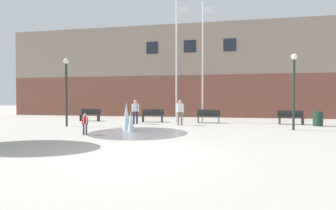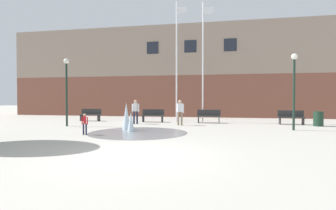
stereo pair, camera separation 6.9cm
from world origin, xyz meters
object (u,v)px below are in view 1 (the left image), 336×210
at_px(park_bench_center, 90,115).
at_px(flagpole_left, 177,58).
at_px(park_bench_far_right, 291,117).
at_px(trash_can, 318,119).
at_px(park_bench_under_right_flagpole, 153,115).
at_px(park_bench_near_trashcan, 209,116).
at_px(adult_near_bench, 180,110).
at_px(flagpole_right, 203,59).
at_px(child_in_fountain, 85,122).
at_px(lamp_post_right_lane, 294,81).
at_px(adult_in_red, 135,110).
at_px(lamp_post_left_lane, 66,82).

distance_m(park_bench_center, flagpole_left, 7.70).
height_order(park_bench_far_right, trash_can, park_bench_far_right).
height_order(park_bench_center, park_bench_under_right_flagpole, same).
bearing_deg(flagpole_left, park_bench_near_trashcan, -9.66).
bearing_deg(adult_near_bench, flagpole_right, -141.38).
relative_size(child_in_fountain, lamp_post_right_lane, 0.24).
bearing_deg(trash_can, flagpole_left, 172.12).
height_order(adult_near_bench, adult_in_red, same).
height_order(flagpole_left, flagpole_right, flagpole_left).
relative_size(park_bench_under_right_flagpole, lamp_post_right_lane, 0.40).
bearing_deg(flagpole_right, lamp_post_right_lane, -36.92).
xyz_separation_m(park_bench_under_right_flagpole, lamp_post_left_lane, (-4.42, -3.79, 2.18)).
height_order(park_bench_far_right, child_in_fountain, child_in_fountain).
distance_m(adult_near_bench, lamp_post_left_lane, 7.14).
height_order(park_bench_under_right_flagpole, adult_near_bench, adult_near_bench).
xyz_separation_m(adult_in_red, trash_can, (11.38, 0.78, -0.48)).
distance_m(park_bench_under_right_flagpole, child_in_fountain, 7.26).
height_order(park_bench_center, child_in_fountain, child_in_fountain).
height_order(adult_near_bench, lamp_post_right_lane, lamp_post_right_lane).
xyz_separation_m(park_bench_center, park_bench_far_right, (14.09, -0.04, 0.00)).
bearing_deg(trash_can, park_bench_center, 176.95).
xyz_separation_m(child_in_fountain, flagpole_right, (4.96, 7.54, 3.90)).
bearing_deg(child_in_fountain, trash_can, 91.15).
bearing_deg(adult_near_bench, lamp_post_right_lane, 145.15).
relative_size(park_bench_under_right_flagpole, adult_near_bench, 1.01).
xyz_separation_m(park_bench_near_trashcan, lamp_post_left_lane, (-8.38, -3.82, 2.18)).
xyz_separation_m(flagpole_left, lamp_post_right_lane, (6.86, -3.75, -1.93)).
xyz_separation_m(park_bench_near_trashcan, trash_can, (6.64, -0.85, -0.03)).
xyz_separation_m(park_bench_center, trash_can, (15.44, -0.82, -0.03)).
relative_size(flagpole_left, flagpole_right, 1.02).
height_order(adult_near_bench, lamp_post_left_lane, lamp_post_left_lane).
xyz_separation_m(park_bench_far_right, adult_in_red, (-10.02, -1.57, 0.45)).
height_order(child_in_fountain, lamp_post_left_lane, lamp_post_left_lane).
distance_m(flagpole_right, lamp_post_left_lane, 9.19).
distance_m(flagpole_right, trash_can, 8.21).
height_order(flagpole_right, lamp_post_left_lane, flagpole_right).
relative_size(park_bench_center, flagpole_left, 0.19).
bearing_deg(trash_can, lamp_post_right_lane, -129.35).
bearing_deg(flagpole_left, trash_can, -7.88).
xyz_separation_m(flagpole_left, lamp_post_left_lane, (-6.10, -4.20, -1.90)).
distance_m(adult_in_red, trash_can, 11.41).
distance_m(park_bench_under_right_flagpole, park_bench_far_right, 9.24).
bearing_deg(lamp_post_right_lane, adult_in_red, 169.49).
xyz_separation_m(adult_near_bench, lamp_post_left_lane, (-6.67, -1.87, 1.73)).
bearing_deg(lamp_post_right_lane, park_bench_center, 166.00).
bearing_deg(park_bench_far_right, adult_near_bench, -164.97).
height_order(lamp_post_left_lane, trash_can, lamp_post_left_lane).
height_order(adult_near_bench, flagpole_left, flagpole_left).
bearing_deg(park_bench_far_right, lamp_post_right_lane, -102.09).
relative_size(park_bench_far_right, trash_can, 1.78).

